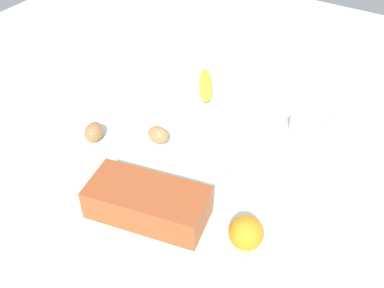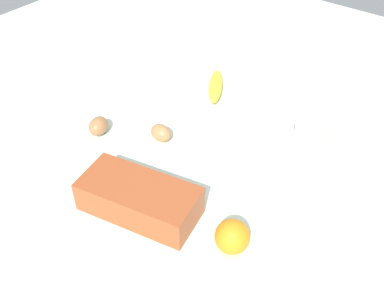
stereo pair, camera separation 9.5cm
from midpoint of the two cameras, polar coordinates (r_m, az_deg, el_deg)
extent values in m
cube|color=silver|center=(1.25, 2.16, -1.83)|extent=(2.40, 2.40, 0.02)
cube|color=#9E4723|center=(1.07, -4.11, -6.94)|extent=(0.30, 0.18, 0.08)
cube|color=black|center=(1.07, -4.12, -6.79)|extent=(0.29, 0.17, 0.07)
cylinder|color=white|center=(1.17, 9.28, -3.87)|extent=(0.14, 0.14, 0.05)
torus|color=white|center=(1.16, 9.38, -3.16)|extent=(0.14, 0.14, 0.01)
ellipsoid|color=white|center=(1.15, 9.45, -2.70)|extent=(0.11, 0.11, 0.04)
cylinder|color=white|center=(1.31, 8.51, 1.65)|extent=(0.15, 0.15, 0.04)
torus|color=white|center=(1.31, 8.57, 2.15)|extent=(0.15, 0.15, 0.01)
ellipsoid|color=white|center=(1.30, 8.63, 2.60)|extent=(0.11, 0.11, 0.04)
ellipsoid|color=yellow|center=(1.49, 4.80, 7.18)|extent=(0.14, 0.18, 0.04)
sphere|color=orange|center=(1.01, 7.81, -11.52)|extent=(0.08, 0.08, 0.08)
cube|color=#F4EDB2|center=(1.34, 17.08, 1.49)|extent=(0.10, 0.07, 0.06)
ellipsoid|color=#9E6A40|center=(1.32, -9.63, 2.17)|extent=(0.07, 0.08, 0.05)
ellipsoid|color=#B37949|center=(1.28, -1.87, 1.32)|extent=(0.07, 0.05, 0.05)
camera|label=1|loc=(0.05, -87.78, 1.86)|focal=42.59mm
camera|label=2|loc=(0.05, 92.22, -1.86)|focal=42.59mm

